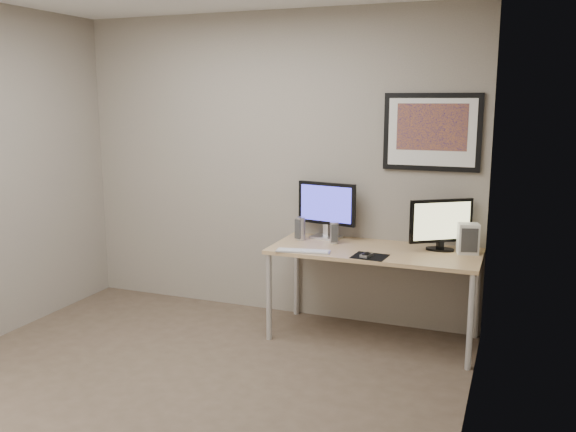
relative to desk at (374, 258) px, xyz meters
name	(u,v)px	position (x,y,z in m)	size (l,w,h in m)	color
floor	(173,392)	(-1.00, -1.35, -0.66)	(3.60, 3.60, 0.00)	#4A3C2E
room	(200,134)	(-1.00, -0.90, 0.98)	(3.60, 3.60, 3.60)	white
desk	(374,258)	(0.00, 0.00, 0.00)	(1.60, 0.70, 0.73)	#A4854F
framed_art	(432,132)	(0.35, 0.33, 0.96)	(0.75, 0.04, 0.60)	black
monitor_large	(327,208)	(-0.47, 0.23, 0.33)	(0.51, 0.20, 0.47)	#B8B8BD
monitor_tv	(441,223)	(0.48, 0.14, 0.28)	(0.44, 0.31, 0.40)	black
speaker_left	(301,229)	(-0.65, 0.10, 0.16)	(0.08, 0.08, 0.19)	#B8B8BD
speaker_right	(334,233)	(-0.35, 0.08, 0.15)	(0.07, 0.07, 0.17)	#B8B8BD
keyboard	(303,251)	(-0.49, -0.27, 0.07)	(0.41, 0.11, 0.01)	#BBBBC0
mousepad	(370,256)	(0.02, -0.23, 0.07)	(0.25, 0.22, 0.00)	black
mouse	(366,254)	(0.00, -0.25, 0.09)	(0.06, 0.10, 0.03)	black
fan_unit	(468,239)	(0.68, 0.12, 0.18)	(0.15, 0.11, 0.23)	silver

